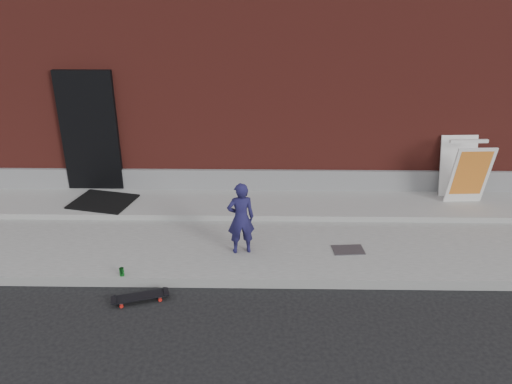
{
  "coord_description": "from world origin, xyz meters",
  "views": [
    {
      "loc": [
        0.63,
        -5.9,
        4.04
      ],
      "look_at": [
        0.52,
        0.8,
        1.14
      ],
      "focal_mm": 35.0,
      "sensor_mm": 36.0,
      "label": 1
    }
  ],
  "objects_px": {
    "soda_can": "(122,272)",
    "child": "(241,218)",
    "pizza_sign": "(465,170)",
    "skateboard": "(140,297)"
  },
  "relations": [
    {
      "from": "pizza_sign",
      "to": "soda_can",
      "type": "distance_m",
      "value": 6.18
    },
    {
      "from": "soda_can",
      "to": "child",
      "type": "bearing_deg",
      "value": 22.98
    },
    {
      "from": "skateboard",
      "to": "pizza_sign",
      "type": "height_order",
      "value": "pizza_sign"
    },
    {
      "from": "skateboard",
      "to": "soda_can",
      "type": "height_order",
      "value": "soda_can"
    },
    {
      "from": "pizza_sign",
      "to": "soda_can",
      "type": "height_order",
      "value": "pizza_sign"
    },
    {
      "from": "pizza_sign",
      "to": "soda_can",
      "type": "relative_size",
      "value": 9.48
    },
    {
      "from": "skateboard",
      "to": "soda_can",
      "type": "distance_m",
      "value": 0.54
    },
    {
      "from": "skateboard",
      "to": "soda_can",
      "type": "bearing_deg",
      "value": 131.03
    },
    {
      "from": "child",
      "to": "skateboard",
      "type": "xyz_separation_m",
      "value": [
        -1.32,
        -1.09,
        -0.65
      ]
    },
    {
      "from": "soda_can",
      "to": "pizza_sign",
      "type": "bearing_deg",
      "value": 24.01
    }
  ]
}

